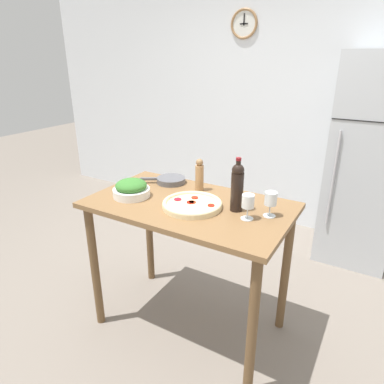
% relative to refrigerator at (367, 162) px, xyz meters
% --- Properties ---
extents(ground_plane, '(14.00, 14.00, 0.00)m').
position_rel_refrigerator_xyz_m(ground_plane, '(-0.86, -1.61, -0.92)').
color(ground_plane, slate).
extents(wall_back, '(6.40, 0.08, 2.60)m').
position_rel_refrigerator_xyz_m(wall_back, '(-0.87, 0.37, 0.38)').
color(wall_back, silver).
rests_on(wall_back, ground_plane).
extents(refrigerator, '(0.60, 0.67, 1.84)m').
position_rel_refrigerator_xyz_m(refrigerator, '(0.00, 0.00, 0.00)').
color(refrigerator, '#B7BCC1').
rests_on(refrigerator, ground_plane).
extents(prep_counter, '(1.25, 0.73, 0.94)m').
position_rel_refrigerator_xyz_m(prep_counter, '(-0.86, -1.61, -0.12)').
color(prep_counter, brown).
rests_on(prep_counter, ground_plane).
extents(wine_bottle, '(0.07, 0.07, 0.32)m').
position_rel_refrigerator_xyz_m(wine_bottle, '(-0.57, -1.56, 0.18)').
color(wine_bottle, black).
rests_on(wine_bottle, prep_counter).
extents(wine_glass_near, '(0.07, 0.07, 0.15)m').
position_rel_refrigerator_xyz_m(wine_glass_near, '(-0.47, -1.64, 0.12)').
color(wine_glass_near, silver).
rests_on(wine_glass_near, prep_counter).
extents(wine_glass_far, '(0.07, 0.07, 0.15)m').
position_rel_refrigerator_xyz_m(wine_glass_far, '(-0.38, -1.54, 0.12)').
color(wine_glass_far, silver).
rests_on(wine_glass_far, prep_counter).
extents(pepper_mill, '(0.06, 0.06, 0.22)m').
position_rel_refrigerator_xyz_m(pepper_mill, '(-0.91, -1.39, 0.13)').
color(pepper_mill, '#AD7F51').
rests_on(pepper_mill, prep_counter).
extents(salad_bowl, '(0.24, 0.24, 0.12)m').
position_rel_refrigerator_xyz_m(salad_bowl, '(-1.24, -1.70, 0.08)').
color(salad_bowl, white).
rests_on(salad_bowl, prep_counter).
extents(homemade_pizza, '(0.36, 0.36, 0.04)m').
position_rel_refrigerator_xyz_m(homemade_pizza, '(-0.82, -1.65, 0.04)').
color(homemade_pizza, beige).
rests_on(homemade_pizza, prep_counter).
extents(cast_iron_skillet, '(0.30, 0.23, 0.04)m').
position_rel_refrigerator_xyz_m(cast_iron_skillet, '(-1.16, -1.36, 0.05)').
color(cast_iron_skillet, '#56565B').
rests_on(cast_iron_skillet, prep_counter).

